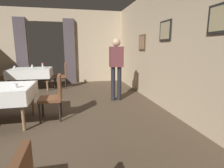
# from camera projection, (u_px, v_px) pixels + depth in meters

# --- Properties ---
(ground) EXTENTS (10.08, 10.08, 0.00)m
(ground) POSITION_uv_depth(u_px,v_px,m) (25.00, 121.00, 3.65)
(ground) COLOR #4C3D2D
(wall_right) EXTENTS (0.16, 8.40, 3.00)m
(wall_right) POSITION_uv_depth(u_px,v_px,m) (172.00, 46.00, 4.03)
(wall_right) COLOR tan
(wall_right) RESTS_ON ground
(wall_back) EXTENTS (6.40, 0.27, 3.00)m
(wall_back) POSITION_uv_depth(u_px,v_px,m) (46.00, 46.00, 7.35)
(wall_back) COLOR tan
(wall_back) RESTS_ON ground
(dining_table_far) EXTENTS (1.42, 1.06, 0.75)m
(dining_table_far) POSITION_uv_depth(u_px,v_px,m) (30.00, 71.00, 6.40)
(dining_table_far) COLOR olive
(dining_table_far) RESTS_ON ground
(chair_mid_right) EXTENTS (0.45, 0.44, 0.93)m
(chair_mid_right) POSITION_uv_depth(u_px,v_px,m) (54.00, 95.00, 3.70)
(chair_mid_right) COLOR black
(chair_mid_right) RESTS_ON ground
(chair_far_right) EXTENTS (0.44, 0.44, 0.93)m
(chair_far_right) POSITION_uv_depth(u_px,v_px,m) (62.00, 74.00, 6.62)
(chair_far_right) COLOR black
(chair_far_right) RESTS_ON ground
(glass_mid_a) EXTENTS (0.07, 0.07, 0.08)m
(glass_mid_a) POSITION_uv_depth(u_px,v_px,m) (16.00, 86.00, 3.27)
(glass_mid_a) COLOR silver
(glass_mid_a) RESTS_ON dining_table_mid
(flower_vase_far) EXTENTS (0.07, 0.07, 0.19)m
(flower_vase_far) POSITION_uv_depth(u_px,v_px,m) (43.00, 65.00, 6.44)
(flower_vase_far) COLOR silver
(flower_vase_far) RESTS_ON dining_table_far
(glass_far_b) EXTENTS (0.08, 0.08, 0.08)m
(glass_far_b) POSITION_uv_depth(u_px,v_px,m) (14.00, 67.00, 6.39)
(glass_far_b) COLOR silver
(glass_far_b) RESTS_ON dining_table_far
(glass_far_c) EXTENTS (0.07, 0.07, 0.12)m
(glass_far_c) POSITION_uv_depth(u_px,v_px,m) (32.00, 66.00, 6.49)
(glass_far_c) COLOR silver
(glass_far_c) RESTS_ON dining_table_far
(plate_far_d) EXTENTS (0.21, 0.21, 0.01)m
(plate_far_d) POSITION_uv_depth(u_px,v_px,m) (45.00, 67.00, 6.81)
(plate_far_d) COLOR white
(plate_far_d) RESTS_ON dining_table_far
(person_waiter_by_doorway) EXTENTS (0.36, 0.23, 1.72)m
(person_waiter_by_doorway) POSITION_uv_depth(u_px,v_px,m) (116.00, 64.00, 4.94)
(person_waiter_by_doorway) COLOR black
(person_waiter_by_doorway) RESTS_ON ground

